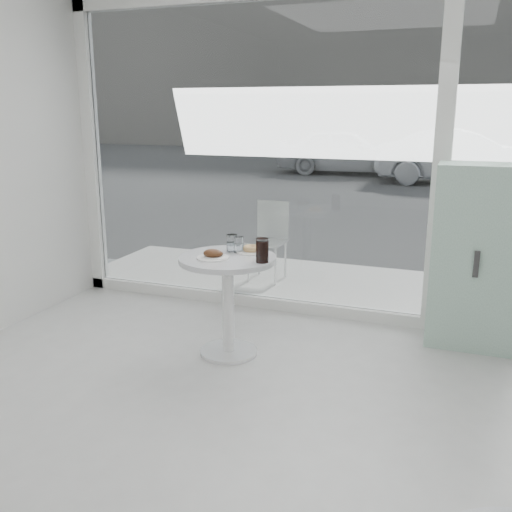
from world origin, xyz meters
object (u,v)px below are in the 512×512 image
at_px(patio_chair, 270,235).
at_px(plate_fritter, 213,255).
at_px(plate_donut, 252,250).
at_px(water_tumbler_b, 239,245).
at_px(mint_cabinet, 476,257).
at_px(main_table, 228,285).
at_px(water_tumbler_a, 232,244).
at_px(car_silver, 462,157).
at_px(cola_glass, 262,251).
at_px(car_white, 345,151).

height_order(patio_chair, plate_fritter, patio_chair).
xyz_separation_m(plate_donut, water_tumbler_b, (-0.09, -0.02, 0.03)).
height_order(plate_fritter, water_tumbler_b, water_tumbler_b).
height_order(mint_cabinet, plate_donut, mint_cabinet).
distance_m(main_table, plate_donut, 0.32).
xyz_separation_m(main_table, plate_fritter, (-0.07, -0.09, 0.25)).
relative_size(water_tumbler_a, water_tumbler_b, 1.08).
relative_size(patio_chair, plate_donut, 3.58).
xyz_separation_m(patio_chair, car_silver, (1.71, 9.31, 0.15)).
bearing_deg(plate_fritter, cola_glass, 4.64).
bearing_deg(plate_fritter, water_tumbler_a, 81.12).
bearing_deg(plate_fritter, plate_donut, 53.34).
bearing_deg(water_tumbler_b, cola_glass, -38.49).
distance_m(car_white, plate_fritter, 12.74).
height_order(plate_donut, water_tumbler_a, water_tumbler_a).
distance_m(car_white, water_tumbler_a, 12.50).
xyz_separation_m(plate_donut, cola_glass, (0.17, -0.23, 0.06)).
relative_size(mint_cabinet, car_silver, 0.35).
bearing_deg(car_silver, plate_donut, 171.82).
distance_m(patio_chair, car_silver, 9.47).
bearing_deg(car_silver, main_table, 171.29).
bearing_deg(cola_glass, mint_cabinet, 33.10).
bearing_deg(mint_cabinet, cola_glass, -146.89).
relative_size(car_silver, cola_glass, 23.31).
bearing_deg(plate_donut, cola_glass, -54.20).
xyz_separation_m(mint_cabinet, cola_glass, (-1.43, -0.93, 0.14)).
height_order(mint_cabinet, cola_glass, mint_cabinet).
bearing_deg(car_silver, patio_chair, 167.98).
bearing_deg(cola_glass, water_tumbler_a, 145.69).
xyz_separation_m(plate_fritter, water_tumbler_b, (0.10, 0.24, 0.03)).
bearing_deg(plate_donut, main_table, -126.12).
bearing_deg(plate_donut, water_tumbler_b, -165.43).
height_order(patio_chair, car_silver, car_silver).
relative_size(plate_donut, water_tumbler_a, 1.78).
height_order(plate_fritter, cola_glass, cola_glass).
distance_m(water_tumbler_a, cola_glass, 0.40).
distance_m(mint_cabinet, plate_donut, 1.74).
xyz_separation_m(main_table, patio_chair, (-0.32, 1.86, -0.03)).
xyz_separation_m(patio_chair, plate_fritter, (0.25, -1.95, 0.28)).
xyz_separation_m(car_white, car_silver, (3.16, -1.36, 0.02)).
bearing_deg(car_silver, mint_cabinet, -179.78).
xyz_separation_m(mint_cabinet, car_white, (-3.49, 11.67, -0.07)).
bearing_deg(water_tumbler_b, car_silver, 82.99).
bearing_deg(main_table, car_silver, 82.93).
bearing_deg(car_silver, car_white, 65.01).
bearing_deg(patio_chair, mint_cabinet, -23.84).
bearing_deg(patio_chair, plate_donut, -73.15).
distance_m(plate_donut, water_tumbler_a, 0.16).
xyz_separation_m(mint_cabinet, plate_fritter, (-1.79, -0.96, 0.08)).
xyz_separation_m(car_silver, plate_donut, (-1.26, -11.00, 0.13)).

